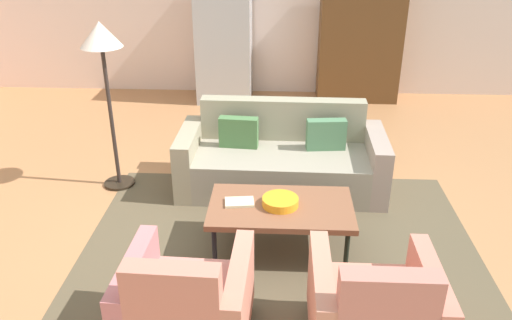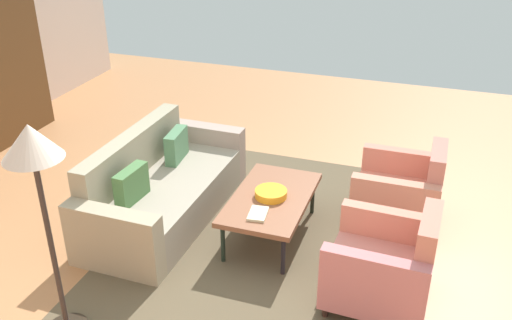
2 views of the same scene
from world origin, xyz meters
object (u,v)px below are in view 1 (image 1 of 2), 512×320
armchair_left (185,309)px  armchair_right (375,316)px  fruit_bowl (280,202)px  cabinet (360,41)px  couch (281,159)px  refrigerator (224,39)px  coffee_table (281,209)px  book_stack (239,202)px  floor_lamp (102,51)px

armchair_left → armchair_right: (1.20, -0.00, 0.00)m
fruit_bowl → cabinet: bearing=74.2°
couch → armchair_right: 2.43m
armchair_left → armchair_right: bearing=2.1°
armchair_left → refrigerator: bearing=95.2°
coffee_table → refrigerator: refrigerator is taller
coffee_table → armchair_left: bearing=-117.3°
armchair_right → book_stack: bearing=129.0°
refrigerator → floor_lamp: bearing=-106.6°
book_stack → floor_lamp: floor_lamp is taller
book_stack → floor_lamp: bearing=142.0°
refrigerator → book_stack: bearing=-82.3°
floor_lamp → fruit_bowl: bearing=-32.3°
couch → armchair_right: bearing=105.3°
cabinet → refrigerator: 2.02m
fruit_bowl → book_stack: 0.34m
refrigerator → coffee_table: bearing=-77.4°
couch → armchair_left: 2.43m
fruit_bowl → coffee_table: bearing=0.0°
coffee_table → couch: bearing=89.9°
coffee_table → book_stack: bearing=178.0°
coffee_table → book_stack: 0.35m
book_stack → cabinet: bearing=69.8°
armchair_left → floor_lamp: 2.75m
armchair_left → floor_lamp: (-1.12, 2.25, 1.10)m
coffee_table → cabinet: (1.14, 4.04, 0.50)m
armchair_left → cabinet: size_ratio=0.49×
fruit_bowl → floor_lamp: (-1.72, 1.09, 0.97)m
couch → armchair_right: (0.60, -2.35, 0.06)m
coffee_table → refrigerator: 4.07m
couch → armchair_left: bearing=76.6°
cabinet → couch: bearing=-111.7°
floor_lamp → couch: bearing=3.3°
armchair_left → book_stack: size_ratio=3.42×
coffee_table → book_stack: size_ratio=4.66×
armchair_right → cabinet: (0.54, 5.21, 0.56)m
coffee_table → cabinet: size_ratio=0.67×
coffee_table → floor_lamp: (-1.72, 1.09, 1.04)m
coffee_table → armchair_right: 1.31m
couch → floor_lamp: bearing=4.3°
book_stack → refrigerator: (-0.53, 3.92, 0.47)m
book_stack → cabinet: size_ratio=0.14×
fruit_bowl → floor_lamp: 2.25m
coffee_table → armchair_right: armchair_right is taller
fruit_bowl → refrigerator: (-0.87, 3.93, 0.45)m
couch → coffee_table: size_ratio=1.76×
coffee_table → cabinet: cabinet is taller
armchair_left → fruit_bowl: size_ratio=2.91×
cabinet → refrigerator: size_ratio=0.97×
book_stack → armchair_right: bearing=-51.2°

